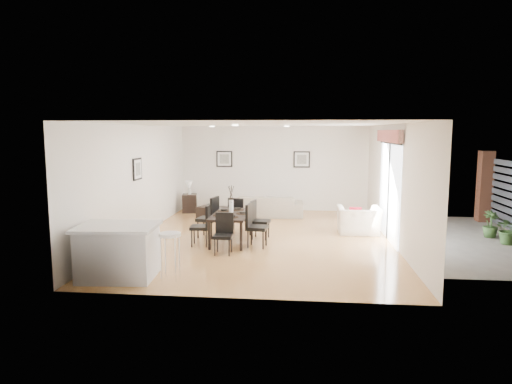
# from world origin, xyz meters

# --- Properties ---
(ground) EXTENTS (8.00, 8.00, 0.00)m
(ground) POSITION_xyz_m (0.00, 0.00, 0.00)
(ground) COLOR tan
(ground) RESTS_ON ground
(wall_back) EXTENTS (6.00, 0.04, 2.70)m
(wall_back) POSITION_xyz_m (0.00, 4.00, 1.35)
(wall_back) COLOR white
(wall_back) RESTS_ON ground
(wall_front) EXTENTS (6.00, 0.04, 2.70)m
(wall_front) POSITION_xyz_m (0.00, -4.00, 1.35)
(wall_front) COLOR white
(wall_front) RESTS_ON ground
(wall_left) EXTENTS (0.04, 8.00, 2.70)m
(wall_left) POSITION_xyz_m (-3.00, 0.00, 1.35)
(wall_left) COLOR white
(wall_left) RESTS_ON ground
(wall_right) EXTENTS (0.04, 8.00, 2.70)m
(wall_right) POSITION_xyz_m (3.00, 0.00, 1.35)
(wall_right) COLOR white
(wall_right) RESTS_ON ground
(ceiling) EXTENTS (6.00, 8.00, 0.02)m
(ceiling) POSITION_xyz_m (0.00, 0.00, 2.70)
(ceiling) COLOR white
(ceiling) RESTS_ON wall_back
(sofa) EXTENTS (2.21, 0.95, 0.63)m
(sofa) POSITION_xyz_m (-0.13, 2.81, 0.32)
(sofa) COLOR gray
(sofa) RESTS_ON ground
(armchair) EXTENTS (1.04, 0.91, 0.67)m
(armchair) POSITION_xyz_m (2.34, 0.74, 0.34)
(armchair) COLOR white
(armchair) RESTS_ON ground
(courtyard_plant_a) EXTENTS (0.63, 0.55, 0.69)m
(courtyard_plant_a) POSITION_xyz_m (5.61, -0.02, 0.34)
(courtyard_plant_a) COLOR #345424
(courtyard_plant_a) RESTS_ON ground
(courtyard_plant_b) EXTENTS (0.42, 0.42, 0.64)m
(courtyard_plant_b) POSITION_xyz_m (5.45, 0.64, 0.32)
(courtyard_plant_b) COLOR #345424
(courtyard_plant_b) RESTS_ON ground
(dining_table) EXTENTS (0.84, 1.62, 0.67)m
(dining_table) POSITION_xyz_m (-0.68, -0.45, 0.60)
(dining_table) COLOR black
(dining_table) RESTS_ON ground
(dining_chair_wnear) EXTENTS (0.44, 0.44, 0.92)m
(dining_chair_wnear) POSITION_xyz_m (-1.25, -0.85, 0.51)
(dining_chair_wnear) COLOR black
(dining_chair_wnear) RESTS_ON ground
(dining_chair_wfar) EXTENTS (0.52, 0.52, 0.99)m
(dining_chair_wfar) POSITION_xyz_m (-1.24, -0.07, 0.55)
(dining_chair_wfar) COLOR black
(dining_chair_wfar) RESTS_ON ground
(dining_chair_enear) EXTENTS (0.48, 0.48, 0.96)m
(dining_chair_enear) POSITION_xyz_m (-0.13, -0.84, 0.54)
(dining_chair_enear) COLOR black
(dining_chair_enear) RESTS_ON ground
(dining_chair_efar) EXTENTS (0.47, 0.47, 0.91)m
(dining_chair_efar) POSITION_xyz_m (-0.12, -0.04, 0.51)
(dining_chair_efar) COLOR black
(dining_chair_efar) RESTS_ON ground
(dining_chair_head) EXTENTS (0.39, 0.39, 0.85)m
(dining_chair_head) POSITION_xyz_m (-0.68, -1.45, 0.48)
(dining_chair_head) COLOR black
(dining_chair_head) RESTS_ON ground
(dining_chair_foot) EXTENTS (0.46, 0.46, 0.89)m
(dining_chair_foot) POSITION_xyz_m (-0.70, 0.54, 0.50)
(dining_chair_foot) COLOR black
(dining_chair_foot) RESTS_ON ground
(vase) EXTENTS (0.79, 1.24, 0.65)m
(vase) POSITION_xyz_m (-0.68, -0.45, 0.92)
(vase) COLOR white
(vase) RESTS_ON dining_table
(coffee_table) EXTENTS (1.03, 0.83, 0.36)m
(coffee_table) POSITION_xyz_m (-1.63, 2.24, 0.18)
(coffee_table) COLOR black
(coffee_table) RESTS_ON ground
(side_table) EXTENTS (0.50, 0.50, 0.58)m
(side_table) POSITION_xyz_m (-2.60, 3.25, 0.29)
(side_table) COLOR black
(side_table) RESTS_ON ground
(table_lamp) EXTENTS (0.22, 0.22, 0.41)m
(table_lamp) POSITION_xyz_m (-2.60, 3.25, 0.85)
(table_lamp) COLOR white
(table_lamp) RESTS_ON side_table
(cushion) EXTENTS (0.30, 0.10, 0.30)m
(cushion) POSITION_xyz_m (2.25, 0.64, 0.53)
(cushion) COLOR #A31523
(cushion) RESTS_ON armchair
(kitchen_island) EXTENTS (1.41, 1.12, 0.94)m
(kitchen_island) POSITION_xyz_m (-2.23, -3.23, 0.47)
(kitchen_island) COLOR silver
(kitchen_island) RESTS_ON ground
(bar_stool) EXTENTS (0.37, 0.37, 0.82)m
(bar_stool) POSITION_xyz_m (-1.30, -3.23, 0.70)
(bar_stool) COLOR white
(bar_stool) RESTS_ON ground
(framed_print_back_left) EXTENTS (0.52, 0.04, 0.52)m
(framed_print_back_left) POSITION_xyz_m (-1.60, 3.97, 1.65)
(framed_print_back_left) COLOR black
(framed_print_back_left) RESTS_ON wall_back
(framed_print_back_right) EXTENTS (0.52, 0.04, 0.52)m
(framed_print_back_right) POSITION_xyz_m (0.90, 3.97, 1.65)
(framed_print_back_right) COLOR black
(framed_print_back_right) RESTS_ON wall_back
(framed_print_left_wall) EXTENTS (0.04, 0.52, 0.52)m
(framed_print_left_wall) POSITION_xyz_m (-2.97, -0.20, 1.65)
(framed_print_left_wall) COLOR black
(framed_print_left_wall) RESTS_ON wall_left
(sliding_door) EXTENTS (0.12, 2.70, 2.57)m
(sliding_door) POSITION_xyz_m (2.96, 0.30, 1.66)
(sliding_door) COLOR white
(sliding_door) RESTS_ON wall_right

